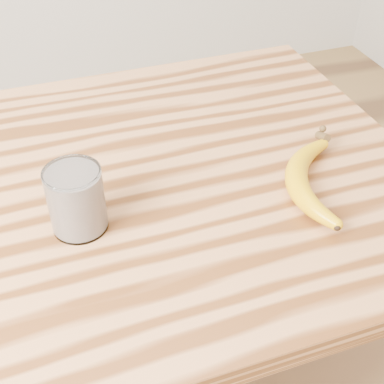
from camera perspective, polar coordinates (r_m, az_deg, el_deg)
name	(u,v)px	position (r m, az deg, el deg)	size (l,w,h in m)	color
table	(89,244)	(1.01, -10.96, -5.50)	(1.20, 0.80, 0.90)	#B27545
smoothie_glass	(76,200)	(0.82, -12.24, -0.83)	(0.09, 0.09, 0.11)	white
banana	(296,179)	(0.91, 10.99, 1.39)	(0.12, 0.32, 0.04)	#D19706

